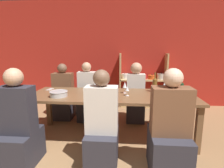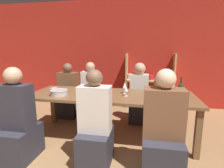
# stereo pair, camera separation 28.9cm
# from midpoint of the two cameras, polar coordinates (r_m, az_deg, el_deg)

# --- Properties ---
(wall_back_red) EXTENTS (8.80, 0.06, 2.70)m
(wall_back_red) POSITION_cam_midpoint_polar(r_m,az_deg,el_deg) (4.64, -1.88, 9.87)
(wall_back_red) COLOR red
(wall_back_red) RESTS_ON ground_plane
(shelf_unit) EXTENTS (1.18, 0.30, 1.36)m
(shelf_unit) POSITION_cam_midpoint_polar(r_m,az_deg,el_deg) (4.52, 8.30, -1.24)
(shelf_unit) COLOR tan
(shelf_unit) RESTS_ON ground_plane
(dining_table) EXTENTS (2.65, 0.93, 0.74)m
(dining_table) POSITION_cam_midpoint_polar(r_m,az_deg,el_deg) (2.85, -3.08, -4.91)
(dining_table) COLOR brown
(dining_table) RESTS_ON ground_plane
(mixing_bowl) EXTENTS (0.28, 0.28, 0.08)m
(mixing_bowl) POSITION_cam_midpoint_polar(r_m,az_deg,el_deg) (2.85, -19.85, -2.99)
(mixing_bowl) COLOR #B7BABC
(mixing_bowl) RESTS_ON dining_table
(wine_bottle_green) EXTENTS (0.08, 0.08, 0.34)m
(wine_bottle_green) POSITION_cam_midpoint_polar(r_m,az_deg,el_deg) (3.01, 11.16, -0.15)
(wine_bottle_green) COLOR brown
(wine_bottle_green) RESTS_ON dining_table
(wine_bottle_dark) EXTENTS (0.07, 0.07, 0.34)m
(wine_bottle_dark) POSITION_cam_midpoint_polar(r_m,az_deg,el_deg) (2.65, 18.71, -1.93)
(wine_bottle_dark) COLOR #19381E
(wine_bottle_dark) RESTS_ON dining_table
(wine_glass_empty_a) EXTENTS (0.08, 0.08, 0.16)m
(wine_glass_empty_a) POSITION_cam_midpoint_polar(r_m,az_deg,el_deg) (3.22, 15.76, 0.10)
(wine_glass_empty_a) COLOR white
(wine_glass_empty_a) RESTS_ON dining_table
(wine_glass_white_a) EXTENTS (0.07, 0.07, 0.16)m
(wine_glass_white_a) POSITION_cam_midpoint_polar(r_m,az_deg,el_deg) (3.00, -8.37, -0.50)
(wine_glass_white_a) COLOR white
(wine_glass_white_a) RESTS_ON dining_table
(wine_glass_white_b) EXTENTS (0.07, 0.07, 0.19)m
(wine_glass_white_b) POSITION_cam_midpoint_polar(r_m,az_deg,el_deg) (2.87, 1.34, -0.44)
(wine_glass_white_b) COLOR white
(wine_glass_white_b) RESTS_ON dining_table
(wine_glass_red_a) EXTENTS (0.07, 0.07, 0.15)m
(wine_glass_red_a) POSITION_cam_midpoint_polar(r_m,az_deg,el_deg) (3.11, 14.17, -0.47)
(wine_glass_red_a) COLOR white
(wine_glass_red_a) RESTS_ON dining_table
(wine_glass_red_b) EXTENTS (0.07, 0.07, 0.15)m
(wine_glass_red_b) POSITION_cam_midpoint_polar(r_m,az_deg,el_deg) (2.47, 18.86, -3.60)
(wine_glass_red_b) COLOR white
(wine_glass_red_b) RESTS_ON dining_table
(wine_glass_empty_b) EXTENTS (0.06, 0.06, 0.15)m
(wine_glass_empty_b) POSITION_cam_midpoint_polar(r_m,az_deg,el_deg) (2.71, 1.97, -1.63)
(wine_glass_empty_b) COLOR white
(wine_glass_empty_b) RESTS_ON dining_table
(cell_phone) EXTENTS (0.10, 0.16, 0.01)m
(cell_phone) POSITION_cam_midpoint_polar(r_m,az_deg,el_deg) (3.40, -21.93, -1.64)
(cell_phone) COLOR silver
(cell_phone) RESTS_ON dining_table
(person_near_a) EXTENTS (0.44, 0.55, 1.26)m
(person_near_a) POSITION_cam_midpoint_polar(r_m,az_deg,el_deg) (2.19, 14.48, -16.24)
(person_near_a) COLOR #2D2D38
(person_near_a) RESTS_ON ground_plane
(person_far_a) EXTENTS (0.42, 0.52, 1.17)m
(person_far_a) POSITION_cam_midpoint_polar(r_m,az_deg,el_deg) (3.95, -17.52, -4.46)
(person_far_a) COLOR #2D2D38
(person_far_a) RESTS_ON ground_plane
(person_near_b) EXTENTS (0.39, 0.48, 1.23)m
(person_near_b) POSITION_cam_midpoint_polar(r_m,az_deg,el_deg) (2.25, -7.10, -15.35)
(person_near_b) COLOR #2D2D38
(person_near_b) RESTS_ON ground_plane
(person_far_b) EXTENTS (0.36, 0.44, 1.21)m
(person_far_b) POSITION_cam_midpoint_polar(r_m,az_deg,el_deg) (3.69, -10.30, -4.82)
(person_far_b) COLOR #2D2D38
(person_far_b) RESTS_ON ground_plane
(person_near_c) EXTENTS (0.41, 0.51, 1.24)m
(person_near_c) POSITION_cam_midpoint_polar(r_m,az_deg,el_deg) (2.61, -30.95, -12.90)
(person_near_c) COLOR #2D2D38
(person_near_c) RESTS_ON ground_plane
(person_far_c) EXTENTS (0.36, 0.45, 1.20)m
(person_far_c) POSITION_cam_midpoint_polar(r_m,az_deg,el_deg) (3.60, 5.38, -4.92)
(person_far_c) COLOR #2D2D38
(person_far_c) RESTS_ON ground_plane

